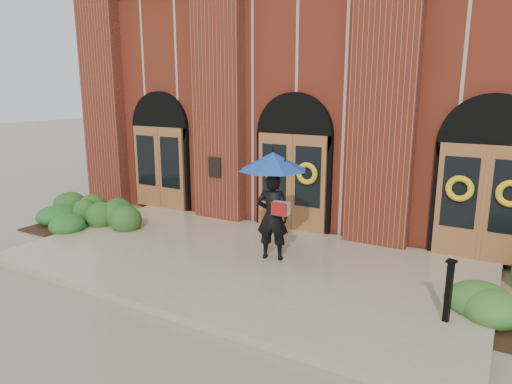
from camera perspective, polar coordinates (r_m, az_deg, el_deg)
The scene contains 8 objects.
ground at distance 10.00m, azimuth -2.51°, elevation -9.43°, with size 90.00×90.00×0.00m, color gray.
landing at distance 10.09m, azimuth -2.05°, elevation -8.76°, with size 10.00×5.30×0.15m, color tan.
church_building at distance 17.32m, azimuth 13.46°, elevation 11.54°, with size 16.20×12.53×7.00m.
man_with_umbrella at distance 9.63m, azimuth 2.12°, elevation 0.86°, with size 1.79×1.79×2.34m.
metal_post at distance 7.94m, azimuth 22.95°, elevation -11.17°, with size 0.17×0.17×1.03m.
hedge_wall_left at distance 13.70m, azimuth -19.60°, elevation -2.41°, with size 2.82×1.13×0.72m, color #26501A.
hedge_front_left at distance 13.73m, azimuth -23.30°, elevation -3.10°, with size 1.49×1.28×0.53m, color #21581E.
hedge_front_right at distance 8.55m, azimuth 29.39°, elevation -13.12°, with size 1.58×1.36×0.56m, color #336223.
Camera 1 is at (4.98, -7.80, 3.78)m, focal length 32.00 mm.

